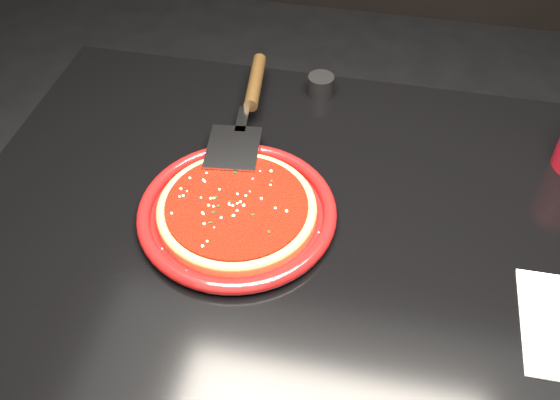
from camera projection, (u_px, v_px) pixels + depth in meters
The scene contains 9 objects.
table at pixel (333, 364), 1.19m from camera, with size 1.20×0.80×0.75m, color black.
plate at pixel (237, 212), 0.94m from camera, with size 0.30×0.30×0.02m, color maroon.
pizza_crust at pixel (237, 211), 0.94m from camera, with size 0.24×0.24×0.01m, color #945630.
pizza_crust_rim at pixel (237, 208), 0.93m from camera, with size 0.24×0.24×0.02m, color #945630.
pizza_sauce at pixel (237, 206), 0.93m from camera, with size 0.21×0.21×0.01m, color maroon.
parmesan_dusting at pixel (236, 203), 0.93m from camera, with size 0.21×0.21×0.01m, color beige, non-canonical shape.
basil_flecks at pixel (237, 204), 0.93m from camera, with size 0.19×0.19×0.00m, color black, non-canonical shape.
pizza_server at pixel (247, 110), 1.07m from camera, with size 0.10×0.36×0.03m, color #BABDC2, non-canonical shape.
ramekin at pixel (321, 85), 1.15m from camera, with size 0.05×0.05×0.04m, color black.
Camera 1 is at (0.02, -0.61, 1.45)m, focal length 40.00 mm.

